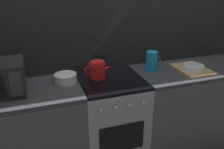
{
  "coord_description": "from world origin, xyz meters",
  "views": [
    {
      "loc": [
        -0.69,
        -2.03,
        1.84
      ],
      "look_at": [
        0.01,
        0.0,
        0.95
      ],
      "focal_mm": 40.22,
      "sensor_mm": 36.0,
      "label": 1
    }
  ],
  "objects_px": {
    "stove_unit": "(111,121)",
    "pitcher": "(152,61)",
    "dish_pile": "(193,68)",
    "kettle": "(98,70)",
    "mixing_bowl": "(66,78)"
  },
  "relations": [
    {
      "from": "mixing_bowl",
      "to": "dish_pile",
      "type": "xyz_separation_m",
      "value": [
        1.27,
        -0.13,
        -0.02
      ]
    },
    {
      "from": "stove_unit",
      "to": "pitcher",
      "type": "distance_m",
      "value": 0.72
    },
    {
      "from": "mixing_bowl",
      "to": "dish_pile",
      "type": "height_order",
      "value": "mixing_bowl"
    },
    {
      "from": "mixing_bowl",
      "to": "dish_pile",
      "type": "bearing_deg",
      "value": -5.73
    },
    {
      "from": "pitcher",
      "to": "dish_pile",
      "type": "distance_m",
      "value": 0.43
    },
    {
      "from": "kettle",
      "to": "pitcher",
      "type": "height_order",
      "value": "pitcher"
    },
    {
      "from": "kettle",
      "to": "dish_pile",
      "type": "bearing_deg",
      "value": -7.81
    },
    {
      "from": "kettle",
      "to": "pitcher",
      "type": "xyz_separation_m",
      "value": [
        0.57,
        0.0,
        0.02
      ]
    },
    {
      "from": "dish_pile",
      "to": "mixing_bowl",
      "type": "bearing_deg",
      "value": 174.27
    },
    {
      "from": "mixing_bowl",
      "to": "dish_pile",
      "type": "distance_m",
      "value": 1.28
    },
    {
      "from": "mixing_bowl",
      "to": "pitcher",
      "type": "xyz_separation_m",
      "value": [
        0.87,
        0.01,
        0.06
      ]
    },
    {
      "from": "stove_unit",
      "to": "pitcher",
      "type": "relative_size",
      "value": 4.5
    },
    {
      "from": "dish_pile",
      "to": "pitcher",
      "type": "bearing_deg",
      "value": 161.03
    },
    {
      "from": "stove_unit",
      "to": "kettle",
      "type": "relative_size",
      "value": 3.16
    },
    {
      "from": "kettle",
      "to": "dish_pile",
      "type": "height_order",
      "value": "kettle"
    }
  ]
}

